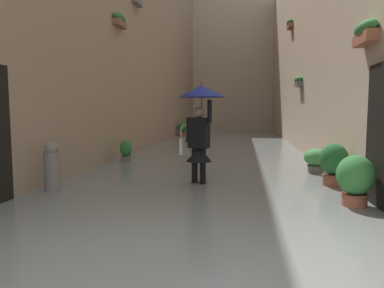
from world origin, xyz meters
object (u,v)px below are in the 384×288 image
at_px(potted_plant_near_left, 334,164).
at_px(potted_plant_far_right, 182,129).
at_px(potted_plant_mid_left, 355,180).
at_px(potted_plant_near_right, 126,152).
at_px(person_wading, 200,117).
at_px(mooring_bollard, 52,169).
at_px(potted_plant_far_left, 316,160).

xyz_separation_m(potted_plant_near_left, potted_plant_far_right, (5.06, -12.27, 0.01)).
distance_m(potted_plant_mid_left, potted_plant_near_right, 6.23).
bearing_deg(potted_plant_near_left, person_wading, 3.69).
distance_m(person_wading, mooring_bollard, 2.84).
bearing_deg(potted_plant_far_left, mooring_bollard, 27.46).
bearing_deg(potted_plant_far_right, potted_plant_far_left, 114.85).
distance_m(potted_plant_near_right, mooring_bollard, 3.63).
bearing_deg(potted_plant_near_left, potted_plant_far_right, -67.58).
xyz_separation_m(potted_plant_mid_left, potted_plant_near_right, (4.88, -3.88, -0.12)).
bearing_deg(potted_plant_near_right, potted_plant_near_left, 153.54).
bearing_deg(potted_plant_near_right, person_wading, 132.58).
bearing_deg(potted_plant_far_left, potted_plant_mid_left, 89.79).
relative_size(potted_plant_near_left, potted_plant_far_left, 1.39).
bearing_deg(potted_plant_far_right, potted_plant_near_right, 90.80).
height_order(person_wading, mooring_bollard, person_wading).
bearing_deg(person_wading, mooring_bollard, 22.13).
xyz_separation_m(potted_plant_mid_left, mooring_bollard, (4.97, -0.25, -0.00)).
relative_size(potted_plant_far_right, mooring_bollard, 0.93).
bearing_deg(potted_plant_mid_left, person_wading, -27.07).
bearing_deg(mooring_bollard, person_wading, -157.87).
xyz_separation_m(person_wading, mooring_bollard, (2.50, 1.02, -0.90)).
xyz_separation_m(person_wading, potted_plant_near_right, (2.40, -2.61, -1.01)).
distance_m(potted_plant_mid_left, potted_plant_far_right, 14.58).
distance_m(person_wading, potted_plant_mid_left, 2.92).
xyz_separation_m(potted_plant_far_right, mooring_bollard, (-0.04, 13.45, -0.03)).
relative_size(person_wading, potted_plant_mid_left, 2.41).
relative_size(person_wading, potted_plant_far_left, 3.20).
height_order(person_wading, potted_plant_near_left, person_wading).
bearing_deg(potted_plant_near_right, potted_plant_far_left, 168.01).
bearing_deg(potted_plant_near_left, potted_plant_far_left, -88.56).
height_order(potted_plant_near_right, potted_plant_far_left, potted_plant_near_right).
distance_m(potted_plant_mid_left, potted_plant_far_left, 2.84).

